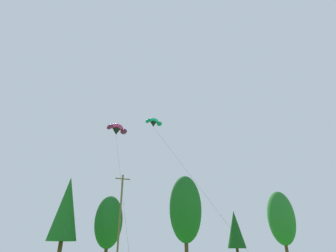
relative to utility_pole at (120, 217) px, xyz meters
The scene contains 8 objects.
treeline_tree_c 12.47m from the utility_pole, 124.38° to the left, with size 4.65×4.65×13.84m.
treeline_tree_d 11.28m from the utility_pole, 87.57° to the left, with size 4.86×4.86×11.33m.
treeline_tree_e 16.36m from the utility_pole, 29.52° to the left, with size 5.99×5.99×15.54m.
treeline_tree_f 28.80m from the utility_pole, 21.86° to the left, with size 3.77×3.77×9.88m.
treeline_tree_g 37.90m from the utility_pole, 12.18° to the left, with size 5.64×5.64×14.20m.
utility_pole is the anchor object (origin of this frame).
parafoil_kite_high_magenta 12.28m from the utility_pole, 115.99° to the right, with size 3.35×11.76×16.63m.
parafoil_kite_mid_teal 14.11m from the utility_pole, 77.31° to the right, with size 6.70×11.10×16.83m.
Camera 1 is at (-11.04, 1.81, 2.48)m, focal length 28.01 mm.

